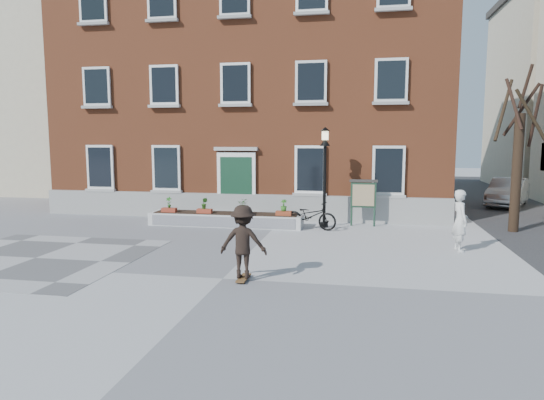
% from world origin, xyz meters
% --- Properties ---
extents(ground, '(100.00, 100.00, 0.00)m').
position_xyz_m(ground, '(0.00, 0.00, 0.00)').
color(ground, '#A1A1A4').
rests_on(ground, ground).
extents(checker_patch, '(6.00, 6.00, 0.01)m').
position_xyz_m(checker_patch, '(-6.00, 1.00, 0.01)').
color(checker_patch, '#545457').
rests_on(checker_patch, ground).
extents(distant_building, '(10.00, 12.00, 13.00)m').
position_xyz_m(distant_building, '(-18.00, 20.00, 6.50)').
color(distant_building, '#BDB498').
rests_on(distant_building, ground).
extents(bicycle, '(2.14, 1.07, 1.07)m').
position_xyz_m(bicycle, '(1.43, 7.02, 0.54)').
color(bicycle, black).
rests_on(bicycle, ground).
extents(parked_car, '(3.17, 4.70, 1.47)m').
position_xyz_m(parked_car, '(10.78, 15.43, 0.73)').
color(parked_car, '#B6B8BB').
rests_on(parked_car, ground).
extents(bystander, '(0.59, 0.78, 1.92)m').
position_xyz_m(bystander, '(6.37, 4.26, 0.96)').
color(bystander, silver).
rests_on(bystander, ground).
extents(brick_building, '(18.40, 10.85, 12.60)m').
position_xyz_m(brick_building, '(-2.00, 13.98, 6.30)').
color(brick_building, brown).
rests_on(brick_building, ground).
extents(planter_assembly, '(6.20, 1.12, 1.15)m').
position_xyz_m(planter_assembly, '(-1.99, 7.18, 0.31)').
color(planter_assembly, silver).
rests_on(planter_assembly, ground).
extents(bare_tree, '(1.83, 1.83, 6.16)m').
position_xyz_m(bare_tree, '(9.01, 8.01, 2.79)').
color(bare_tree, '#2E2014').
rests_on(bare_tree, ground).
extents(lamp_post, '(0.40, 0.40, 3.93)m').
position_xyz_m(lamp_post, '(1.91, 7.59, 2.54)').
color(lamp_post, black).
rests_on(lamp_post, ground).
extents(notice_board, '(1.10, 0.16, 1.87)m').
position_xyz_m(notice_board, '(3.42, 8.15, 1.26)').
color(notice_board, '#1C3826').
rests_on(notice_board, ground).
extents(skateboarder, '(1.19, 0.78, 1.88)m').
position_xyz_m(skateboarder, '(0.54, -0.03, 0.97)').
color(skateboarder, brown).
rests_on(skateboarder, ground).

